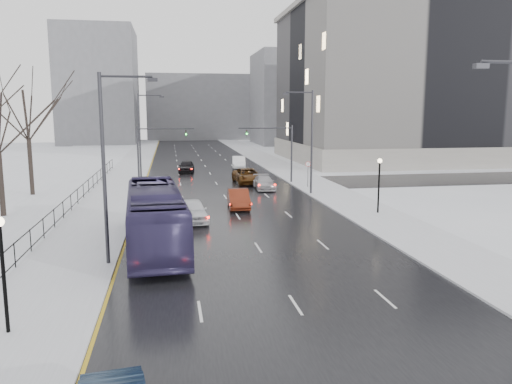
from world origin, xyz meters
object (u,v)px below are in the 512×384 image
streetlight_l_far (142,133)px  lamppost_l (2,258)px  sedan_right_near (239,199)px  sedan_right_far (264,183)px  mast_signal_left (148,149)px  tree_park_e (33,196)px  sedan_center_near (193,211)px  bus (155,217)px  lamppost_r_mid (379,178)px  sedan_center_far (186,166)px  no_uturn_sign (308,167)px  sedan_right_distant (239,162)px  streetlight_r_mid (310,137)px  tree_park_d (4,217)px  sedan_right_cross (248,176)px  streetlight_l_near (108,160)px  mast_signal_right (282,147)px

streetlight_l_far → lamppost_l: streetlight_l_far is taller
sedan_right_near → sedan_right_far: bearing=70.6°
mast_signal_left → tree_park_e: bearing=-159.8°
sedan_center_near → sedan_right_near: sedan_center_near is taller
bus → sedan_center_near: size_ratio=2.76×
tree_park_e → lamppost_r_mid: 32.52m
mast_signal_left → sedan_right_far: 12.96m
tree_park_e → streetlight_l_far: (10.03, 8.00, 5.62)m
sedan_center_near → sedan_right_far: size_ratio=1.01×
sedan_center_far → no_uturn_sign: bearing=-46.0°
mast_signal_left → sedan_right_distant: size_ratio=1.26×
streetlight_r_mid → no_uturn_sign: streetlight_r_mid is taller
tree_park_d → no_uturn_sign: bearing=20.3°
no_uturn_sign → sedan_right_cross: 7.37m
sedan_right_distant → streetlight_r_mid: bearing=-74.2°
sedan_center_far → streetlight_l_near: bearing=-91.7°
streetlight_l_near → sedan_right_far: (12.67, 23.91, -4.89)m
no_uturn_sign → streetlight_r_mid: bearing=-104.5°
streetlight_r_mid → bus: (-14.17, -16.90, -3.73)m
lamppost_r_mid → no_uturn_sign: 14.13m
streetlight_l_far → mast_signal_left: size_ratio=1.54×
tree_park_d → sedan_center_near: 14.93m
sedan_center_near → streetlight_r_mid: bearing=37.0°
sedan_right_near → sedan_center_far: bearing=101.0°
streetlight_l_far → lamppost_r_mid: streetlight_l_far is taller
lamppost_r_mid → sedan_right_cross: 20.02m
streetlight_l_near → sedan_center_near: size_ratio=2.09×
lamppost_l → mast_signal_left: mast_signal_left is taller
mast_signal_left → streetlight_r_mid: bearing=-27.3°
mast_signal_left → sedan_center_far: size_ratio=1.38×
lamppost_l → sedan_center_far: (8.04, 47.49, -2.10)m
sedan_right_cross → sedan_right_distant: bearing=82.6°
lamppost_l → sedan_right_cross: bearing=68.3°
sedan_right_near → sedan_right_distant: sedan_right_distant is taller
streetlight_l_far → sedan_right_distant: size_ratio=1.94×
mast_signal_right → no_uturn_sign: bearing=-64.9°
sedan_right_near → streetlight_r_mid: bearing=39.9°
mast_signal_right → no_uturn_sign: (1.87, -4.00, -1.81)m
tree_park_d → streetlight_l_near: bearing=-55.5°
mast_signal_right → sedan_right_far: (-2.83, -4.09, -3.38)m
tree_park_d → no_uturn_sign: 28.88m
tree_park_d → lamppost_r_mid: 29.23m
sedan_right_cross → mast_signal_left: bearing=178.8°
tree_park_e → bus: size_ratio=1.02×
no_uturn_sign → sedan_right_distant: bearing=103.8°
tree_park_e → sedan_center_near: tree_park_e is taller
lamppost_l → bus: lamppost_l is taller
sedan_right_distant → lamppost_l: bearing=-100.1°
streetlight_l_near → sedan_center_near: streetlight_l_near is taller
sedan_center_near → mast_signal_right: bearing=55.1°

